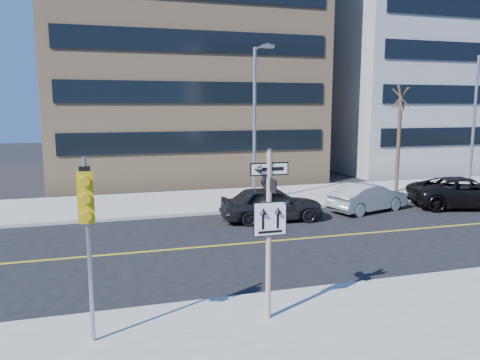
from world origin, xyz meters
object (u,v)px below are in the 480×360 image
object	(u,v)px
traffic_signal	(87,212)
sign_pole	(269,225)
parked_car_b	(368,197)
streetlight_b	(478,113)
street_tree_west	(401,100)
parked_car_c	(466,193)
streetlight_a	(256,114)
parked_car_a	(271,204)

from	to	relation	value
traffic_signal	sign_pole	bearing A→B (deg)	2.11
traffic_signal	parked_car_b	world-z (taller)	traffic_signal
streetlight_b	street_tree_west	xyz separation A→B (m)	(-5.00, 0.54, 0.77)
parked_car_c	street_tree_west	size ratio (longest dim) A/B	0.88
streetlight_a	streetlight_b	xyz separation A→B (m)	(14.00, 0.00, 0.00)
traffic_signal	streetlight_a	bearing A→B (deg)	59.20
traffic_signal	parked_car_a	world-z (taller)	traffic_signal
parked_car_b	street_tree_west	xyz separation A→B (m)	(4.15, 3.71, 4.82)
traffic_signal	street_tree_west	bearing A→B (deg)	39.39
streetlight_b	parked_car_a	bearing A→B (deg)	-165.88
traffic_signal	parked_car_c	world-z (taller)	traffic_signal
streetlight_a	street_tree_west	bearing A→B (deg)	3.45
sign_pole	parked_car_c	xyz separation A→B (m)	(14.13, 9.49, -1.66)
traffic_signal	parked_car_a	bearing A→B (deg)	52.25
parked_car_b	streetlight_b	distance (m)	10.50
streetlight_b	parked_car_c	bearing A→B (deg)	-135.61
traffic_signal	parked_car_b	xyz separation A→B (m)	(12.85, 10.25, -2.33)
sign_pole	street_tree_west	bearing A→B (deg)	46.74
parked_car_c	streetlight_b	world-z (taller)	streetlight_b
traffic_signal	parked_car_c	distance (m)	20.66
street_tree_west	parked_car_a	bearing A→B (deg)	-156.12
sign_pole	parked_car_b	size ratio (longest dim) A/B	0.95
sign_pole	street_tree_west	distance (m)	19.22
sign_pole	streetlight_a	xyz separation A→B (m)	(4.00, 13.27, 2.32)
traffic_signal	street_tree_west	world-z (taller)	street_tree_west
streetlight_a	sign_pole	bearing A→B (deg)	-106.77
sign_pole	street_tree_west	world-z (taller)	street_tree_west
parked_car_a	parked_car_c	size ratio (longest dim) A/B	0.83
sign_pole	parked_car_b	bearing A→B (deg)	48.80
streetlight_b	sign_pole	bearing A→B (deg)	-143.60
parked_car_c	streetlight_a	distance (m)	11.52
streetlight_a	streetlight_b	world-z (taller)	same
parked_car_b	streetlight_b	size ratio (longest dim) A/B	0.53
parked_car_c	parked_car_b	bearing A→B (deg)	99.69
parked_car_a	streetlight_b	world-z (taller)	streetlight_b
parked_car_b	parked_car_c	bearing A→B (deg)	-113.11
traffic_signal	street_tree_west	size ratio (longest dim) A/B	0.63
traffic_signal	parked_car_c	size ratio (longest dim) A/B	0.71
streetlight_a	streetlight_b	distance (m)	14.00
parked_car_a	streetlight_a	xyz separation A→B (m)	(0.42, 3.63, 3.96)
parked_car_a	parked_car_b	world-z (taller)	parked_car_a
traffic_signal	streetlight_b	xyz separation A→B (m)	(22.00, 13.42, 1.73)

